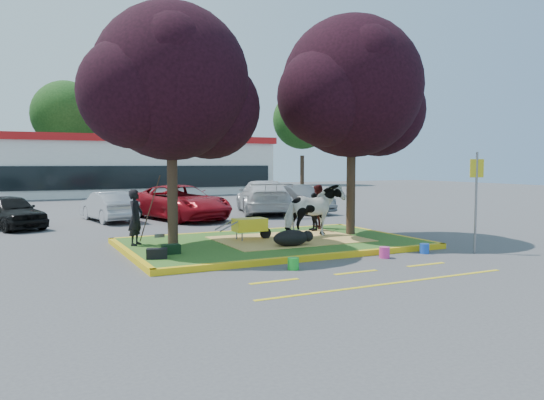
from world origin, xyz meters
name	(u,v)px	position (x,y,z in m)	size (l,w,h in m)	color
ground	(271,246)	(0.00, 0.00, 0.00)	(90.00, 90.00, 0.00)	#424244
median_island	(271,243)	(0.00, 0.00, 0.07)	(8.00, 5.00, 0.15)	#28571B
curb_near	(318,257)	(0.00, -2.58, 0.07)	(8.30, 0.16, 0.15)	gold
curb_far	(237,233)	(0.00, 2.58, 0.07)	(8.30, 0.16, 0.15)	gold
curb_left	(129,254)	(-4.08, 0.00, 0.07)	(0.16, 5.30, 0.15)	gold
curb_right	(384,235)	(4.08, 0.00, 0.07)	(0.16, 5.30, 0.15)	gold
straw_bedding	(290,239)	(0.60, 0.00, 0.15)	(4.20, 3.00, 0.01)	#E4B75E
tree_purple_left	(172,90)	(-2.78, 0.38, 4.36)	(5.06, 4.20, 6.51)	black
tree_purple_right	(353,93)	(2.92, 0.18, 4.56)	(5.30, 4.40, 6.82)	black
fire_lane_stripe_a	(274,281)	(-2.00, -4.20, 0.00)	(1.10, 0.12, 0.01)	yellow
fire_lane_stripe_b	(356,272)	(0.00, -4.20, 0.00)	(1.10, 0.12, 0.01)	yellow
fire_lane_stripe_c	(426,265)	(2.00, -4.20, 0.00)	(1.10, 0.12, 0.01)	yellow
fire_lane_long	(391,283)	(0.00, -5.40, 0.00)	(6.00, 0.10, 0.01)	yellow
retail_building	(135,165)	(2.00, 27.98, 2.25)	(20.40, 8.40, 4.40)	silver
treeline	(104,105)	(1.23, 37.61, 7.73)	(46.58, 7.80, 14.63)	black
cow	(314,211)	(1.49, 0.10, 0.95)	(0.87, 1.91, 1.61)	white
calf	(291,238)	(0.02, -1.16, 0.37)	(1.03, 0.58, 0.44)	black
handler	(136,217)	(-3.70, 0.88, 0.91)	(0.56, 0.37, 1.53)	black
visitor_a	(318,207)	(2.66, 1.81, 0.91)	(0.73, 0.57, 1.51)	#451315
visitor_b	(314,212)	(2.23, 1.33, 0.79)	(0.74, 0.31, 1.27)	black
wheelbarrow	(250,225)	(-0.50, 0.39, 0.59)	(1.69, 0.57, 0.64)	black
gear_bag_dark	(157,254)	(-3.70, -1.41, 0.27)	(0.48, 0.26, 0.24)	black
gear_bag_green	(171,249)	(-3.23, -0.92, 0.27)	(0.44, 0.28, 0.24)	black
sign_post	(476,190)	(4.30, -3.53, 1.67)	(0.37, 0.15, 2.69)	slate
bucket_green	(293,264)	(-1.09, -3.32, 0.14)	(0.26, 0.26, 0.27)	green
bucket_pink	(384,253)	(1.67, -3.06, 0.14)	(0.26, 0.26, 0.28)	#DD3188
bucket_blue	(424,249)	(3.06, -2.98, 0.13)	(0.25, 0.25, 0.26)	blue
car_black	(9,212)	(-6.81, 7.83, 0.63)	(1.48, 3.69, 1.26)	black
car_silver	(108,206)	(-3.15, 8.78, 0.61)	(1.30, 3.72, 1.23)	#A2A4AA
car_red	(180,202)	(-0.30, 8.15, 0.73)	(2.43, 5.27, 1.46)	maroon
car_white	(263,197)	(4.04, 9.09, 0.79)	(2.21, 5.43, 1.57)	silver
car_grey	(298,199)	(5.61, 8.50, 0.67)	(1.42, 4.07, 1.34)	#5A5E62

